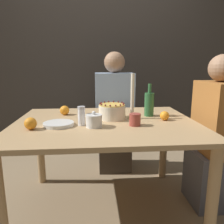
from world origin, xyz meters
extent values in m
plane|color=#8C7556|center=(0.00, 0.00, 0.00)|extent=(12.00, 12.00, 0.00)
cube|color=#38332D|center=(0.00, 1.40, 1.30)|extent=(8.00, 0.05, 2.60)
cube|color=tan|center=(0.00, 0.00, 0.71)|extent=(1.33, 1.04, 0.03)
cylinder|color=tan|center=(-0.60, -0.46, 0.35)|extent=(0.07, 0.07, 0.69)
cylinder|color=tan|center=(0.60, -0.46, 0.35)|extent=(0.07, 0.07, 0.69)
cylinder|color=tan|center=(-0.60, 0.46, 0.35)|extent=(0.07, 0.07, 0.69)
cylinder|color=tan|center=(0.60, 0.46, 0.35)|extent=(0.07, 0.07, 0.69)
cylinder|color=#EFE5CC|center=(0.05, 0.08, 0.77)|extent=(0.20, 0.20, 0.11)
cylinder|color=gold|center=(0.05, 0.08, 0.83)|extent=(0.20, 0.20, 0.01)
sphere|color=maroon|center=(0.14, 0.08, 0.84)|extent=(0.01, 0.01, 0.01)
sphere|color=maroon|center=(0.14, 0.12, 0.84)|extent=(0.01, 0.01, 0.01)
sphere|color=maroon|center=(0.11, 0.15, 0.84)|extent=(0.01, 0.01, 0.01)
sphere|color=maroon|center=(0.07, 0.17, 0.84)|extent=(0.01, 0.01, 0.01)
sphere|color=maroon|center=(0.03, 0.17, 0.84)|extent=(0.01, 0.01, 0.01)
sphere|color=maroon|center=(0.00, 0.15, 0.84)|extent=(0.01, 0.01, 0.01)
sphere|color=maroon|center=(-0.03, 0.12, 0.84)|extent=(0.01, 0.01, 0.01)
sphere|color=maroon|center=(-0.04, 0.08, 0.84)|extent=(0.01, 0.01, 0.01)
sphere|color=maroon|center=(-0.03, 0.04, 0.84)|extent=(0.01, 0.01, 0.01)
sphere|color=maroon|center=(0.00, 0.01, 0.84)|extent=(0.01, 0.01, 0.01)
sphere|color=maroon|center=(0.03, -0.01, 0.84)|extent=(0.01, 0.01, 0.01)
sphere|color=maroon|center=(0.07, -0.01, 0.84)|extent=(0.01, 0.01, 0.01)
sphere|color=maroon|center=(0.11, 0.01, 0.84)|extent=(0.01, 0.01, 0.01)
sphere|color=maroon|center=(0.14, 0.04, 0.84)|extent=(0.01, 0.01, 0.01)
cylinder|color=silver|center=(-0.08, -0.14, 0.76)|extent=(0.11, 0.11, 0.07)
cylinder|color=silver|center=(-0.08, -0.14, 0.80)|extent=(0.11, 0.11, 0.01)
sphere|color=silver|center=(-0.08, -0.14, 0.82)|extent=(0.02, 0.02, 0.02)
cylinder|color=white|center=(-0.17, -0.09, 0.78)|extent=(0.05, 0.05, 0.11)
cylinder|color=silver|center=(-0.17, -0.09, 0.84)|extent=(0.05, 0.05, 0.02)
cylinder|color=silver|center=(-0.33, -0.09, 0.72)|extent=(0.21, 0.21, 0.01)
cylinder|color=silver|center=(-0.33, -0.09, 0.73)|extent=(0.21, 0.21, 0.01)
cylinder|color=silver|center=(-0.33, -0.09, 0.74)|extent=(0.21, 0.21, 0.01)
cylinder|color=tan|center=(0.21, 0.08, 0.73)|extent=(0.06, 0.06, 0.02)
cylinder|color=silver|center=(0.21, 0.08, 0.90)|extent=(0.03, 0.03, 0.33)
cylinder|color=#2D6638|center=(0.36, 0.15, 0.81)|extent=(0.08, 0.08, 0.19)
cylinder|color=#2D6638|center=(0.36, 0.15, 0.94)|extent=(0.03, 0.03, 0.07)
cylinder|color=#993D33|center=(0.19, -0.13, 0.76)|extent=(0.08, 0.08, 0.08)
sphere|color=orange|center=(-0.49, -0.17, 0.76)|extent=(0.08, 0.08, 0.08)
sphere|color=orange|center=(-0.33, 0.24, 0.76)|extent=(0.08, 0.08, 0.08)
sphere|color=orange|center=(0.44, 0.00, 0.75)|extent=(0.07, 0.07, 0.07)
cube|color=#473D33|center=(0.13, 0.72, 0.23)|extent=(0.34, 0.34, 0.45)
cube|color=#99B7E0|center=(0.13, 0.72, 0.75)|extent=(0.40, 0.24, 0.60)
sphere|color=#9E7556|center=(0.13, 0.72, 1.15)|extent=(0.21, 0.21, 0.21)
cube|color=#595960|center=(0.86, 0.01, 0.23)|extent=(0.34, 0.34, 0.45)
cube|color=#A5662D|center=(0.86, 0.01, 0.73)|extent=(0.24, 0.40, 0.55)
sphere|color=#9E7556|center=(0.86, 0.01, 1.10)|extent=(0.20, 0.20, 0.20)
camera|label=1|loc=(-0.08, -1.55, 1.13)|focal=35.00mm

